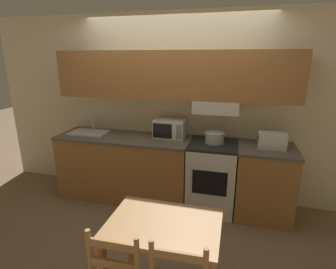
{
  "coord_description": "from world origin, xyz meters",
  "views": [
    {
      "loc": [
        0.82,
        -3.52,
        1.98
      ],
      "look_at": [
        0.05,
        -0.56,
        1.07
      ],
      "focal_mm": 28.0,
      "sensor_mm": 36.0,
      "label": 1
    }
  ],
  "objects": [
    {
      "name": "ground_plane",
      "position": [
        0.0,
        0.0,
        0.0
      ],
      "size": [
        16.0,
        16.0,
        0.0
      ],
      "primitive_type": "plane",
      "color": "#7F664C"
    },
    {
      "name": "wall_back",
      "position": [
        0.01,
        -0.06,
        1.49
      ],
      "size": [
        5.55,
        0.38,
        2.55
      ],
      "color": "beige",
      "rests_on": "ground_plane"
    },
    {
      "name": "lower_counter_main",
      "position": [
        -0.65,
        -0.31,
        0.46
      ],
      "size": [
        1.86,
        0.64,
        0.92
      ],
      "color": "#A36B38",
      "rests_on": "ground_plane"
    },
    {
      "name": "lower_counter_right_stub",
      "position": [
        1.24,
        -0.31,
        0.46
      ],
      "size": [
        0.7,
        0.64,
        0.92
      ],
      "color": "#A36B38",
      "rests_on": "ground_plane"
    },
    {
      "name": "stove_range",
      "position": [
        0.58,
        -0.31,
        0.46
      ],
      "size": [
        0.6,
        0.62,
        0.92
      ],
      "color": "silver",
      "rests_on": "ground_plane"
    },
    {
      "name": "cooking_pot",
      "position": [
        0.59,
        -0.28,
        1.0
      ],
      "size": [
        0.33,
        0.25,
        0.14
      ],
      "color": "#B7BABF",
      "rests_on": "stove_range"
    },
    {
      "name": "microwave",
      "position": [
        -0.02,
        -0.19,
        1.04
      ],
      "size": [
        0.41,
        0.3,
        0.25
      ],
      "color": "silver",
      "rests_on": "lower_counter_main"
    },
    {
      "name": "toaster",
      "position": [
        1.27,
        -0.32,
        1.02
      ],
      "size": [
        0.33,
        0.19,
        0.19
      ],
      "color": "silver",
      "rests_on": "lower_counter_right_stub"
    },
    {
      "name": "sink_basin",
      "position": [
        -1.19,
        -0.31,
        0.93
      ],
      "size": [
        0.53,
        0.36,
        0.22
      ],
      "color": "#B7BABF",
      "rests_on": "lower_counter_main"
    },
    {
      "name": "dining_table",
      "position": [
        0.35,
        -1.87,
        0.62
      ],
      "size": [
        0.86,
        0.61,
        0.77
      ],
      "color": "#B27F4C",
      "rests_on": "ground_plane"
    }
  ]
}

